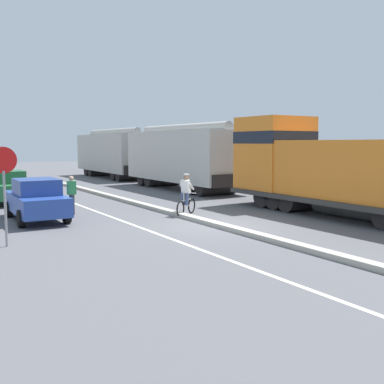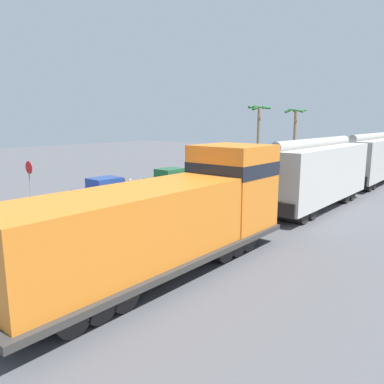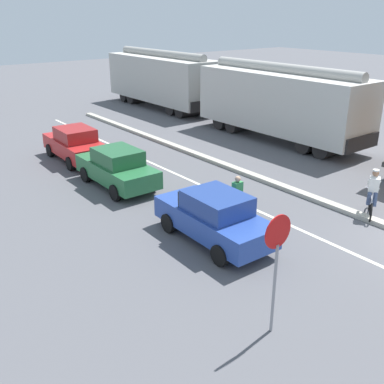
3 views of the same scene
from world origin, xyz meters
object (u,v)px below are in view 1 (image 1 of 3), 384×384
(parked_car_blue, at_px, (36,199))
(stop_sign, at_px, (4,177))
(hopper_car_lead, at_px, (182,157))
(locomotive, at_px, (333,172))
(parked_car_green, at_px, (7,187))
(pedestrian_by_cars, at_px, (72,195))
(cyclist, at_px, (186,196))
(hopper_car_middle, at_px, (113,154))

(parked_car_blue, bearing_deg, stop_sign, -113.76)
(hopper_car_lead, bearing_deg, stop_sign, -138.53)
(locomotive, height_order, stop_sign, locomotive)
(parked_car_green, xyz_separation_m, pedestrian_by_cars, (1.63, -5.39, 0.03))
(parked_car_blue, distance_m, parked_car_green, 6.04)
(hopper_car_lead, relative_size, pedestrian_by_cars, 6.54)
(parked_car_green, distance_m, stop_sign, 10.35)
(parked_car_green, xyz_separation_m, stop_sign, (-1.75, -10.13, 1.21))
(cyclist, distance_m, stop_sign, 7.73)
(locomotive, distance_m, hopper_car_middle, 23.76)
(locomotive, distance_m, pedestrian_by_cars, 10.89)
(hopper_car_lead, height_order, parked_car_green, hopper_car_lead)
(hopper_car_lead, distance_m, pedestrian_by_cars, 11.22)
(parked_car_green, bearing_deg, hopper_car_middle, 49.33)
(locomotive, relative_size, pedestrian_by_cars, 7.17)
(parked_car_blue, height_order, parked_car_green, same)
(parked_car_blue, xyz_separation_m, parked_car_green, (-0.05, 6.04, 0.00))
(stop_sign, distance_m, pedestrian_by_cars, 5.93)
(hopper_car_middle, height_order, cyclist, hopper_car_middle)
(parked_car_blue, bearing_deg, pedestrian_by_cars, 22.20)
(pedestrian_by_cars, bearing_deg, locomotive, -32.36)
(parked_car_blue, distance_m, pedestrian_by_cars, 1.71)
(parked_car_blue, distance_m, stop_sign, 4.63)
(pedestrian_by_cars, bearing_deg, stop_sign, -125.52)
(locomotive, height_order, parked_car_green, locomotive)
(hopper_car_middle, bearing_deg, cyclist, -104.16)
(parked_car_green, bearing_deg, pedestrian_by_cars, -73.23)
(hopper_car_lead, distance_m, parked_car_blue, 12.88)
(locomotive, xyz_separation_m, cyclist, (-5.20, 3.16, -0.98))
(parked_car_blue, relative_size, cyclist, 2.47)
(hopper_car_middle, xyz_separation_m, parked_car_blue, (-10.74, -18.59, -1.26))
(cyclist, bearing_deg, locomotive, -31.34)
(hopper_car_lead, bearing_deg, parked_car_blue, -146.93)
(locomotive, height_order, hopper_car_lead, locomotive)
(parked_car_blue, bearing_deg, locomotive, -25.67)
(parked_car_blue, height_order, cyclist, cyclist)
(pedestrian_by_cars, bearing_deg, hopper_car_middle, 62.96)
(locomotive, bearing_deg, parked_car_green, 133.93)
(hopper_car_lead, relative_size, parked_car_blue, 2.50)
(locomotive, distance_m, stop_sign, 12.59)
(hopper_car_lead, relative_size, cyclist, 6.18)
(locomotive, bearing_deg, hopper_car_middle, 90.00)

